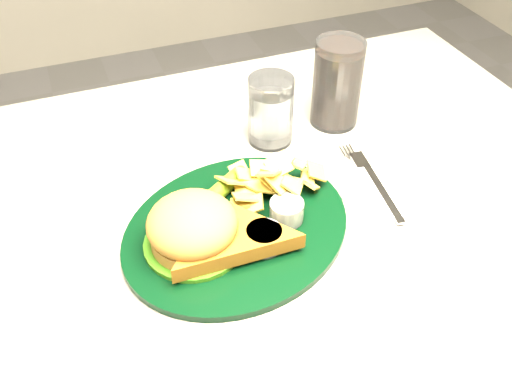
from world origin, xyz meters
TOP-DOWN VIEW (x-y plane):
  - table at (0.00, 0.00)m, footprint 1.20×0.80m
  - dinner_plate at (-0.01, -0.06)m, footprint 0.42×0.39m
  - water_glass at (0.11, 0.13)m, footprint 0.08×0.08m
  - cola_glass at (0.23, 0.14)m, footprint 0.10×0.10m
  - fork_napkin at (0.21, -0.06)m, footprint 0.15×0.18m
  - ramekin at (-0.32, 0.08)m, footprint 0.06×0.06m

SIDE VIEW (x-z plane):
  - table at x=0.00m, z-range 0.00..0.75m
  - fork_napkin at x=0.21m, z-range 0.75..0.76m
  - ramekin at x=-0.32m, z-range 0.75..0.78m
  - dinner_plate at x=-0.01m, z-range 0.75..0.83m
  - water_glass at x=0.11m, z-range 0.75..0.87m
  - cola_glass at x=0.23m, z-range 0.75..0.90m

